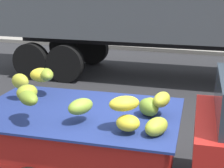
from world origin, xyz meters
name	(u,v)px	position (x,y,z in m)	size (l,w,h in m)	color
curb_strip	(207,51)	(0.00, 10.15, 0.08)	(80.00, 0.80, 0.16)	gray
pickup_truck	(223,140)	(0.76, 0.13, 0.88)	(4.96, 2.08, 1.70)	#B21E19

